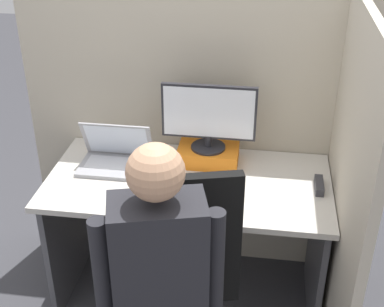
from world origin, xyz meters
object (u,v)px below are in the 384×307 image
(monitor, at_px, (209,116))
(laptop, at_px, (116,158))
(person, at_px, (154,290))
(paper_box, at_px, (208,155))
(carrot_toy, at_px, (179,199))
(stapler, at_px, (319,185))

(monitor, xyz_separation_m, laptop, (-0.47, -0.11, -0.22))
(monitor, xyz_separation_m, person, (-0.08, -1.02, -0.23))
(monitor, height_order, person, person)
(paper_box, height_order, carrot_toy, paper_box)
(carrot_toy, xyz_separation_m, person, (0.01, -0.62, 0.02))
(carrot_toy, bearing_deg, laptop, 143.41)
(paper_box, bearing_deg, carrot_toy, -102.93)
(monitor, height_order, laptop, monitor)
(carrot_toy, bearing_deg, paper_box, 77.07)
(monitor, bearing_deg, paper_box, -90.00)
(stapler, height_order, person, person)
(paper_box, bearing_deg, person, -94.29)
(carrot_toy, relative_size, person, 0.10)
(monitor, bearing_deg, laptop, -166.21)
(stapler, bearing_deg, carrot_toy, -162.30)
(stapler, relative_size, person, 0.11)
(stapler, height_order, carrot_toy, stapler)
(monitor, height_order, stapler, monitor)
(carrot_toy, bearing_deg, person, -88.74)
(laptop, xyz_separation_m, stapler, (1.03, -0.07, -0.03))
(stapler, bearing_deg, laptop, 176.07)
(paper_box, height_order, person, person)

